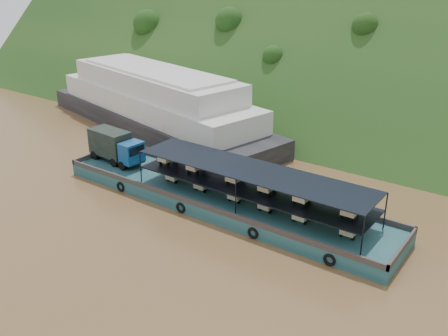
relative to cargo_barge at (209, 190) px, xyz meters
The scene contains 4 objects.
ground 3.30m from the cargo_barge, 28.71° to the right, with size 160.00×160.00×0.00m, color brown.
hillside 34.64m from the cargo_barge, 85.52° to the left, with size 140.00×28.00×28.00m, color #183B15.
cargo_barge is the anchor object (origin of this frame).
passenger_ferry 24.43m from the cargo_barge, 144.74° to the left, with size 42.85×19.27×8.42m.
Camera 1 is at (24.10, -33.32, 21.92)m, focal length 40.00 mm.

